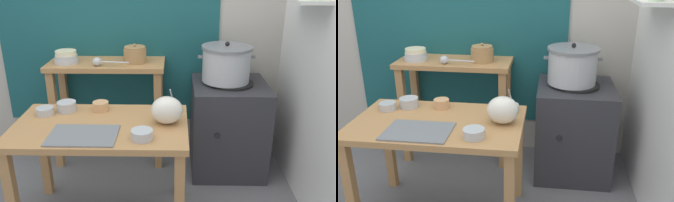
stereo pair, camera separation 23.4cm
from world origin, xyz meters
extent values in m
cube|color=#B2ADA3|center=(0.10, 1.10, 1.30)|extent=(4.40, 0.10, 2.60)
cube|color=#195156|center=(-0.15, 1.04, 1.35)|extent=(1.90, 0.02, 2.10)
cube|color=silver|center=(1.25, 0.40, 1.45)|extent=(0.20, 0.56, 0.02)
cube|color=#B27F4C|center=(-0.04, 0.01, 0.70)|extent=(1.10, 0.66, 0.04)
cube|color=#B27F4C|center=(-0.54, -0.27, 0.34)|extent=(0.06, 0.06, 0.68)
cube|color=#B27F4C|center=(-0.54, 0.29, 0.34)|extent=(0.06, 0.06, 0.68)
cube|color=#B27F4C|center=(0.46, 0.29, 0.34)|extent=(0.06, 0.06, 0.68)
cube|color=#B27F4C|center=(-0.14, 0.83, 0.88)|extent=(0.96, 0.40, 0.04)
cube|color=#B27F4C|center=(-0.57, 0.68, 0.43)|extent=(0.06, 0.06, 0.86)
cube|color=#B27F4C|center=(0.29, 0.68, 0.43)|extent=(0.06, 0.06, 0.86)
cube|color=#B27F4C|center=(-0.57, 0.98, 0.43)|extent=(0.06, 0.06, 0.86)
cube|color=#B27F4C|center=(0.29, 0.98, 0.43)|extent=(0.06, 0.06, 0.86)
cube|color=#2D2D33|center=(0.87, 0.70, 0.38)|extent=(0.60, 0.60, 0.76)
cylinder|color=black|center=(0.87, 0.70, 0.77)|extent=(0.36, 0.36, 0.02)
cylinder|color=black|center=(0.75, 0.40, 0.45)|extent=(0.04, 0.02, 0.04)
cylinder|color=#B7BABF|center=(0.83, 0.72, 0.91)|extent=(0.38, 0.38, 0.26)
cylinder|color=slate|center=(0.83, 0.72, 1.05)|extent=(0.40, 0.40, 0.02)
sphere|color=black|center=(0.83, 0.72, 1.08)|extent=(0.04, 0.04, 0.04)
cube|color=slate|center=(0.63, 0.72, 0.98)|extent=(0.04, 0.02, 0.02)
cube|color=slate|center=(1.04, 0.72, 0.98)|extent=(0.04, 0.02, 0.02)
cylinder|color=#A37A4C|center=(0.10, 0.83, 0.96)|extent=(0.19, 0.19, 0.11)
cylinder|color=#A37A4C|center=(0.10, 0.83, 1.02)|extent=(0.17, 0.17, 0.02)
sphere|color=#A37A4C|center=(0.10, 0.83, 1.04)|extent=(0.02, 0.02, 0.02)
cylinder|color=#B7BABF|center=(-0.46, 0.79, 0.92)|extent=(0.19, 0.19, 0.03)
cylinder|color=#B7BABF|center=(-0.46, 0.79, 0.95)|extent=(0.18, 0.18, 0.03)
cylinder|color=beige|center=(-0.46, 0.79, 0.99)|extent=(0.17, 0.17, 0.03)
sphere|color=#B7BABF|center=(-0.19, 0.71, 0.94)|extent=(0.07, 0.07, 0.07)
cylinder|color=#B7BABF|center=(-0.05, 0.70, 0.94)|extent=(0.22, 0.03, 0.01)
cube|color=slate|center=(-0.11, -0.16, 0.72)|extent=(0.40, 0.28, 0.01)
ellipsoid|color=silver|center=(0.38, 0.04, 0.81)|extent=(0.20, 0.17, 0.18)
cylinder|color=#B7BABF|center=(-0.31, 0.21, 0.75)|extent=(0.13, 0.13, 0.07)
cylinder|color=#BFB28C|center=(-0.31, 0.21, 0.78)|extent=(0.11, 0.11, 0.01)
cylinder|color=#B7BABF|center=(0.24, -0.19, 0.75)|extent=(0.13, 0.13, 0.06)
cylinder|color=brown|center=(0.24, -0.19, 0.77)|extent=(0.11, 0.11, 0.01)
cylinder|color=#B7BABF|center=(0.40, 0.23, 0.74)|extent=(0.13, 0.13, 0.05)
cylinder|color=#BFB28C|center=(0.40, 0.23, 0.76)|extent=(0.11, 0.11, 0.01)
cylinder|color=#B7BABF|center=(0.41, 0.22, 0.81)|extent=(0.04, 0.08, 0.17)
cylinder|color=tan|center=(-0.08, 0.23, 0.75)|extent=(0.11, 0.11, 0.06)
cylinder|color=brown|center=(-0.08, 0.23, 0.78)|extent=(0.09, 0.09, 0.01)
cylinder|color=#B7BABF|center=(-0.44, 0.15, 0.75)|extent=(0.11, 0.11, 0.05)
cylinder|color=beige|center=(-0.44, 0.15, 0.77)|extent=(0.10, 0.10, 0.01)
camera|label=1|loc=(0.42, -2.02, 1.68)|focal=38.18mm
camera|label=2|loc=(0.66, -2.01, 1.68)|focal=38.18mm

